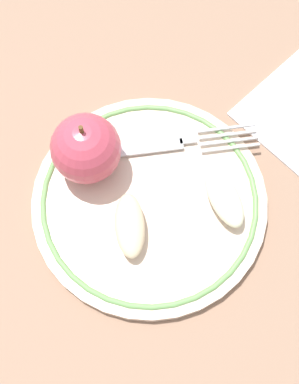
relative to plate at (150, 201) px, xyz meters
name	(u,v)px	position (x,y,z in m)	size (l,w,h in m)	color
ground_plane	(134,197)	(-0.01, 0.02, -0.01)	(2.00, 2.00, 0.00)	#8E6B55
plate	(150,201)	(0.00, 0.00, 0.00)	(0.24, 0.24, 0.01)	beige
apple_red_whole	(86,149)	(-0.01, 0.07, 0.04)	(0.07, 0.07, 0.08)	#BE4155
apple_slice_front	(130,225)	(-0.04, -0.01, 0.02)	(0.07, 0.03, 0.02)	beige
apple_slice_back	(224,198)	(0.05, -0.06, 0.02)	(0.07, 0.03, 0.02)	#E8E7C2
fork	(170,145)	(0.06, 0.03, 0.01)	(0.15, 0.13, 0.00)	silver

